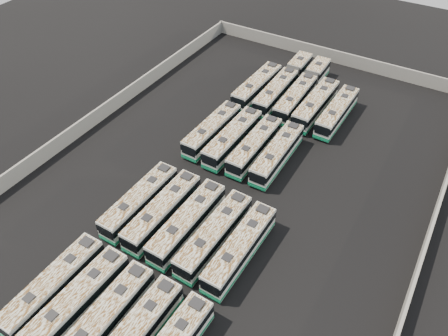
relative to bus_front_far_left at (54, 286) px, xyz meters
The scene contains 20 objects.
ground 21.16m from the bus_front_far_left, 72.71° to the left, with size 140.00×140.00×0.00m, color black.
perimeter_wall 21.10m from the bus_front_far_left, 72.71° to the left, with size 45.20×73.20×2.20m.
bus_front_far_left is the anchor object (origin of this frame).
bus_front_left 3.08m from the bus_front_far_left, ahead, with size 2.69×11.40×3.19m.
bus_front_center 6.36m from the bus_front_far_left, ahead, with size 2.45×11.28×3.17m.
bus_front_right 9.49m from the bus_front_far_left, ahead, with size 2.47×11.12×3.13m.
bus_midfront_far_left 12.54m from the bus_front_far_left, 90.20° to the left, with size 2.42×11.09×3.12m.
bus_midfront_left 12.97m from the bus_front_far_left, 76.26° to the left, with size 2.45×11.32×3.18m.
bus_midfront_center 14.13m from the bus_front_far_left, 63.55° to the left, with size 2.54×11.43×3.21m.
bus_midfront_right 15.92m from the bus_front_far_left, 52.98° to the left, with size 2.69×11.41×3.20m.
bus_midfront_far_right 17.89m from the bus_front_far_left, 44.77° to the left, with size 2.52×11.26×3.16m.
bus_midback_far_left 27.71m from the bus_front_far_left, 90.12° to the left, with size 2.56×11.10×3.11m.
bus_midback_left 27.77m from the bus_front_far_left, 83.44° to the left, with size 2.54×11.46×3.22m.
bus_midback_center 28.37m from the bus_front_far_left, 77.02° to the left, with size 2.35×11.08×3.12m.
bus_midback_right 29.30m from the bus_front_far_left, 71.04° to the left, with size 2.50×11.17×3.14m.
bus_back_far_left 40.37m from the bus_front_far_left, 90.00° to the left, with size 2.70×11.44×3.21m.
bus_back_left 43.46m from the bus_front_far_left, 85.92° to the left, with size 2.70×17.37×3.14m.
bus_back_center 43.76m from the bus_front_far_left, 81.76° to the left, with size 2.73×17.31×3.13m.
bus_back_right 41.41m from the bus_front_far_left, 76.74° to the left, with size 2.66×11.64×3.27m.
bus_back_far_right 42.19m from the bus_front_far_left, 72.42° to the left, with size 2.50×11.14×3.13m.
Camera 1 is at (18.88, -31.40, 36.87)m, focal length 35.00 mm.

